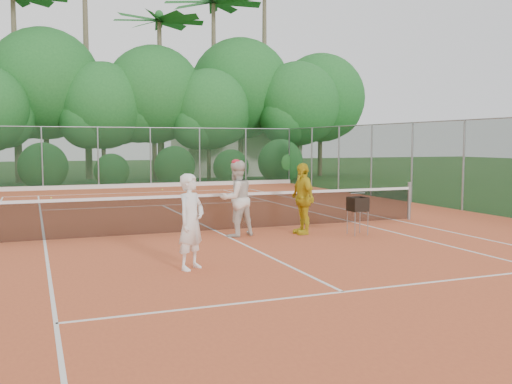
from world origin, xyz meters
The scene contains 14 objects.
ground centered at (0.00, 0.00, 0.00)m, with size 120.00×120.00×0.00m, color #1E4017.
clay_court centered at (0.00, 0.00, 0.01)m, with size 18.00×36.00×0.02m, color #C9572E.
club_building centered at (9.00, 24.00, 1.50)m, with size 8.00×5.00×3.00m, color beige.
tennis_net centered at (0.00, 0.00, 0.53)m, with size 11.97×0.10×1.10m.
player_white centered at (-1.72, -4.03, 0.88)m, with size 0.62×0.41×1.71m, color white.
player_center_grp centered at (0.22, -0.94, 0.94)m, with size 1.04×0.91×1.86m.
player_yellow centered at (1.87, -1.20, 0.90)m, with size 1.03×0.43×1.76m, color gold.
ball_hopper centered at (3.07, -1.82, 0.75)m, with size 0.40×0.40×0.93m.
stray_ball_a centered at (-3.65, 10.41, 0.05)m, with size 0.07×0.07×0.07m, color yellow.
stray_ball_b centered at (1.39, 12.83, 0.05)m, with size 0.07×0.07×0.07m, color yellow.
stray_ball_c centered at (-0.45, 9.26, 0.05)m, with size 0.07×0.07×0.07m, color #C8DE33.
court_markings centered at (0.00, 0.00, 0.02)m, with size 11.03×23.83×0.01m.
fence_back centered at (0.00, 15.00, 1.52)m, with size 18.07×0.07×3.00m.
tropical_treeline centered at (1.43, 20.22, 5.11)m, with size 32.10×8.49×15.03m.
Camera 1 is at (-4.33, -13.79, 2.28)m, focal length 40.00 mm.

